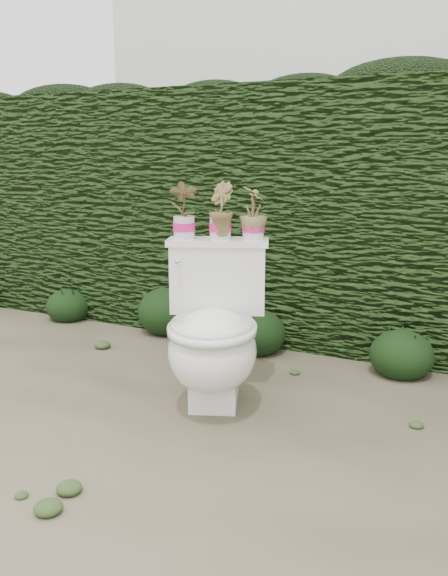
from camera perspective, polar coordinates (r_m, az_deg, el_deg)
The scene contains 10 objects.
ground at distance 2.93m, azimuth -4.56°, elevation -11.45°, with size 60.00×60.00×0.00m, color #766D51.
hedge at distance 4.15m, azimuth 6.80°, elevation 6.98°, with size 8.00×1.00×1.60m, color #274416.
toilet at distance 2.88m, azimuth -0.95°, elevation -4.33°, with size 0.68×0.80×0.78m.
potted_plant_left at distance 3.03m, azimuth -3.78°, elevation 7.17°, with size 0.14×0.10×0.27m, color #297A26.
potted_plant_center at distance 3.01m, azimuth -0.36°, elevation 7.13°, with size 0.15×0.12×0.26m, color #297A26.
potted_plant_right at distance 3.00m, azimuth 2.76°, elevation 6.90°, with size 0.14×0.14×0.24m, color #297A26.
liriope_clump_1 at distance 4.60m, azimuth -14.38°, elevation -1.30°, with size 0.32×0.32×0.26m, color black.
liriope_clump_2 at distance 4.15m, azimuth -5.13°, elevation -1.81°, with size 0.43×0.43×0.34m, color black.
liriope_clump_3 at distance 3.73m, azimuth 2.98°, elevation -3.79°, with size 0.37×0.37×0.29m, color black.
liriope_clump_4 at distance 3.48m, azimuth 16.31°, elevation -5.60°, with size 0.35×0.35×0.28m, color black.
Camera 1 is at (1.40, -2.29, 1.18)m, focal length 38.00 mm.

